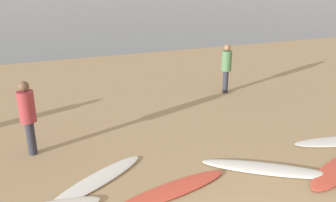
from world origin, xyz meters
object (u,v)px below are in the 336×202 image
(surfboard_3, at_px, (98,180))
(person_0, at_px, (226,65))
(surfboard_4, at_px, (172,190))
(person_1, at_px, (27,112))
(surfboard_5, at_px, (267,169))

(surfboard_3, height_order, person_0, person_0)
(surfboard_4, relative_size, person_1, 1.42)
(surfboard_3, relative_size, surfboard_5, 0.86)
(surfboard_4, relative_size, surfboard_5, 0.90)
(surfboard_4, distance_m, surfboard_5, 2.07)
(surfboard_5, bearing_deg, person_0, 104.66)
(person_0, bearing_deg, person_1, -160.16)
(surfboard_3, height_order, surfboard_5, surfboard_5)
(surfboard_4, height_order, surfboard_5, surfboard_5)
(surfboard_3, relative_size, person_1, 1.36)
(surfboard_3, xyz_separation_m, surfboard_5, (3.29, -0.82, 0.02))
(surfboard_3, bearing_deg, person_0, 5.93)
(person_0, bearing_deg, surfboard_3, -142.32)
(surfboard_5, bearing_deg, person_1, -175.24)
(surfboard_5, bearing_deg, surfboard_3, -160.75)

